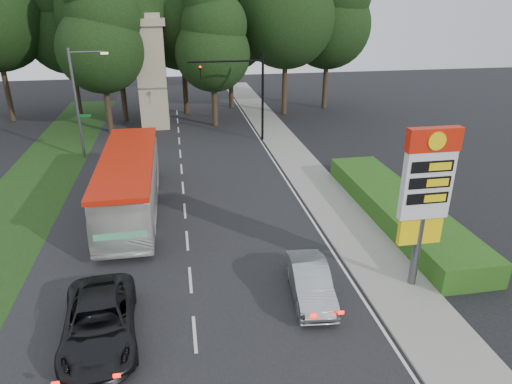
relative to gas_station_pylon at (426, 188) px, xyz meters
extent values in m
plane|color=black|center=(-9.20, -1.99, -4.45)|extent=(120.00, 120.00, 0.00)
cube|color=black|center=(-9.20, 10.01, -4.44)|extent=(14.00, 80.00, 0.02)
cube|color=gray|center=(-0.70, 10.01, -4.39)|extent=(3.00, 80.00, 0.12)
cube|color=#193814|center=(-18.70, 16.01, -4.44)|extent=(5.00, 50.00, 0.02)
cube|color=#285015|center=(2.30, 6.01, -3.85)|extent=(3.00, 14.00, 1.20)
cylinder|color=#59595E|center=(0.00, 0.01, -2.85)|extent=(0.32, 0.32, 3.20)
cube|color=yellow|center=(0.00, 0.01, -1.85)|extent=(1.80, 0.25, 1.10)
cube|color=silver|center=(0.00, 0.01, 0.15)|extent=(2.00, 0.35, 2.80)
cube|color=red|center=(0.00, 0.01, 1.95)|extent=(2.10, 0.40, 0.90)
cylinder|color=yellow|center=(0.00, -0.21, 1.95)|extent=(0.70, 0.05, 0.70)
cube|color=black|center=(0.00, -0.18, 0.95)|extent=(1.70, 0.04, 0.45)
cube|color=black|center=(0.00, -0.18, 0.30)|extent=(1.70, 0.04, 0.45)
cube|color=black|center=(0.00, -0.18, -0.35)|extent=(1.70, 0.04, 0.45)
cylinder|color=black|center=(-2.20, 22.01, -0.85)|extent=(0.20, 0.20, 7.20)
cylinder|color=black|center=(-5.20, 22.01, 2.15)|extent=(6.00, 0.14, 0.14)
imported|color=black|center=(-7.20, 22.01, 1.90)|extent=(0.18, 0.22, 1.10)
sphere|color=#FF0C05|center=(-7.20, 21.86, 1.80)|extent=(0.18, 0.18, 0.18)
cylinder|color=#59595E|center=(-16.40, 20.01, -0.45)|extent=(0.20, 0.20, 8.00)
cylinder|color=#59595E|center=(-15.20, 20.01, 3.25)|extent=(2.40, 0.12, 0.12)
cube|color=#FFE599|center=(-14.00, 20.01, 3.15)|extent=(0.50, 0.22, 0.14)
cube|color=#0C591E|center=(-15.95, 20.01, -1.25)|extent=(0.85, 0.04, 0.22)
cube|color=#0C591E|center=(-16.40, 20.46, -1.55)|extent=(0.04, 0.85, 0.22)
cube|color=#9C8C6F|center=(-11.20, 28.01, 0.05)|extent=(2.50, 2.50, 9.00)
cube|color=#9C8C6F|center=(-11.20, 28.01, 4.85)|extent=(3.00, 3.00, 0.60)
cube|color=#9C8C6F|center=(-11.20, 28.01, 5.35)|extent=(2.20, 2.20, 0.50)
cylinder|color=#2D2116|center=(-25.20, 33.01, -1.30)|extent=(0.50, 0.50, 6.30)
cylinder|color=#2D2116|center=(-19.20, 35.01, -1.75)|extent=(0.50, 0.50, 5.40)
sphere|color=black|center=(-19.20, 35.01, 3.80)|extent=(8.40, 8.40, 8.40)
cylinder|color=#2D2116|center=(-14.20, 31.01, -1.21)|extent=(0.50, 0.50, 6.48)
sphere|color=black|center=(-14.20, 31.01, 5.45)|extent=(10.08, 10.08, 10.08)
cylinder|color=#2D2116|center=(-8.20, 33.01, -1.48)|extent=(0.50, 0.50, 5.94)
sphere|color=black|center=(-8.20, 33.01, 4.63)|extent=(9.24, 9.24, 9.24)
cylinder|color=#2D2116|center=(-3.20, 35.01, -1.84)|extent=(0.50, 0.50, 5.22)
sphere|color=black|center=(-3.20, 35.01, 3.53)|extent=(8.12, 8.12, 8.12)
sphere|color=black|center=(-3.20, 35.01, 6.43)|extent=(6.96, 6.96, 6.96)
cylinder|color=#2D2116|center=(1.80, 31.01, -1.39)|extent=(0.50, 0.50, 6.12)
sphere|color=black|center=(1.80, 31.01, 4.90)|extent=(9.52, 9.52, 9.52)
cylinder|color=#2D2116|center=(6.80, 33.01, -1.66)|extent=(0.50, 0.50, 5.58)
sphere|color=black|center=(6.80, 33.01, 4.08)|extent=(8.68, 8.68, 8.68)
cylinder|color=#2D2116|center=(-15.20, 27.01, -2.11)|extent=(0.50, 0.50, 4.68)
sphere|color=black|center=(-15.20, 27.01, 2.70)|extent=(7.28, 7.28, 7.28)
sphere|color=black|center=(-15.20, 27.01, 5.30)|extent=(6.24, 6.24, 6.24)
cylinder|color=#2D2116|center=(-5.70, 27.51, -2.29)|extent=(0.50, 0.50, 4.32)
sphere|color=black|center=(-5.70, 27.51, 2.15)|extent=(6.72, 6.72, 6.72)
sphere|color=black|center=(-5.70, 27.51, 4.55)|extent=(5.76, 5.76, 5.76)
sphere|color=black|center=(-5.70, 27.51, 6.59)|extent=(4.32, 4.32, 4.32)
imported|color=silver|center=(-12.11, 9.58, -2.81)|extent=(2.78, 11.78, 3.28)
imported|color=#9DA0A4|center=(-4.46, -0.01, -3.75)|extent=(1.87, 4.34, 1.39)
imported|color=black|center=(-12.47, -1.14, -3.70)|extent=(2.92, 5.57, 1.50)
camera|label=1|loc=(-9.32, -14.80, 6.77)|focal=32.00mm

